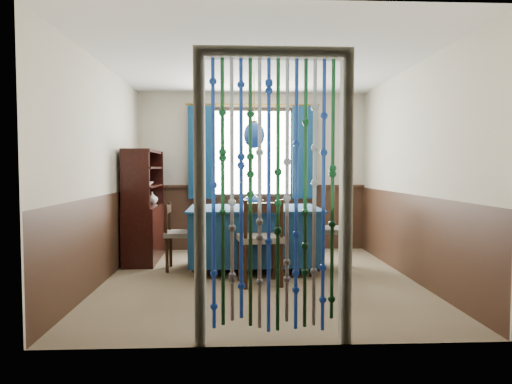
{
  "coord_description": "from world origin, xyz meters",
  "views": [
    {
      "loc": [
        -0.28,
        -5.28,
        1.31
      ],
      "look_at": [
        -0.02,
        0.42,
        1.01
      ],
      "focal_mm": 32.0,
      "sensor_mm": 36.0,
      "label": 1
    }
  ],
  "objects_px": {
    "chair_left": "(179,234)",
    "sideboard": "(144,221)",
    "chair_far": "(250,227)",
    "pendant_lamp": "(254,135)",
    "chair_near": "(261,239)",
    "dining_table": "(254,234)",
    "bowl_shelf": "(145,184)",
    "chair_right": "(334,231)",
    "vase_table": "(252,200)",
    "vase_sideboard": "(152,197)"
  },
  "relations": [
    {
      "from": "chair_left",
      "to": "sideboard",
      "type": "height_order",
      "value": "sideboard"
    },
    {
      "from": "chair_far",
      "to": "pendant_lamp",
      "type": "distance_m",
      "value": 1.5
    },
    {
      "from": "pendant_lamp",
      "to": "chair_left",
      "type": "bearing_deg",
      "value": 177.13
    },
    {
      "from": "chair_near",
      "to": "chair_left",
      "type": "distance_m",
      "value": 1.3
    },
    {
      "from": "dining_table",
      "to": "bowl_shelf",
      "type": "distance_m",
      "value": 1.68
    },
    {
      "from": "chair_right",
      "to": "sideboard",
      "type": "height_order",
      "value": "sideboard"
    },
    {
      "from": "chair_far",
      "to": "chair_left",
      "type": "relative_size",
      "value": 0.98
    },
    {
      "from": "sideboard",
      "to": "vase_table",
      "type": "distance_m",
      "value": 1.71
    },
    {
      "from": "sideboard",
      "to": "vase_sideboard",
      "type": "xyz_separation_m",
      "value": [
        0.06,
        0.34,
        0.32
      ]
    },
    {
      "from": "chair_left",
      "to": "pendant_lamp",
      "type": "xyz_separation_m",
      "value": [
        0.96,
        -0.05,
        1.27
      ]
    },
    {
      "from": "dining_table",
      "to": "chair_near",
      "type": "xyz_separation_m",
      "value": [
        0.04,
        -0.78,
        0.05
      ]
    },
    {
      "from": "chair_near",
      "to": "sideboard",
      "type": "height_order",
      "value": "sideboard"
    },
    {
      "from": "chair_far",
      "to": "chair_right",
      "type": "distance_m",
      "value": 1.32
    },
    {
      "from": "chair_far",
      "to": "pendant_lamp",
      "type": "relative_size",
      "value": 0.89
    },
    {
      "from": "dining_table",
      "to": "vase_table",
      "type": "bearing_deg",
      "value": -113.38
    },
    {
      "from": "sideboard",
      "to": "bowl_shelf",
      "type": "bearing_deg",
      "value": -73.13
    },
    {
      "from": "sideboard",
      "to": "vase_table",
      "type": "relative_size",
      "value": 7.69
    },
    {
      "from": "dining_table",
      "to": "chair_near",
      "type": "distance_m",
      "value": 0.78
    },
    {
      "from": "chair_near",
      "to": "bowl_shelf",
      "type": "xyz_separation_m",
      "value": [
        -1.52,
        1.26,
        0.58
      ]
    },
    {
      "from": "dining_table",
      "to": "pendant_lamp",
      "type": "xyz_separation_m",
      "value": [
        -0.0,
        0.0,
        1.27
      ]
    },
    {
      "from": "sideboard",
      "to": "bowl_shelf",
      "type": "height_order",
      "value": "sideboard"
    },
    {
      "from": "chair_far",
      "to": "chair_right",
      "type": "relative_size",
      "value": 0.9
    },
    {
      "from": "chair_near",
      "to": "chair_right",
      "type": "xyz_separation_m",
      "value": [
        1.0,
        0.78,
        -0.02
      ]
    },
    {
      "from": "sideboard",
      "to": "chair_left",
      "type": "bearing_deg",
      "value": -48.33
    },
    {
      "from": "bowl_shelf",
      "to": "vase_sideboard",
      "type": "relative_size",
      "value": 1.2
    },
    {
      "from": "chair_far",
      "to": "chair_right",
      "type": "xyz_separation_m",
      "value": [
        1.07,
        -0.77,
        0.05
      ]
    },
    {
      "from": "chair_right",
      "to": "chair_near",
      "type": "bearing_deg",
      "value": 136.66
    },
    {
      "from": "bowl_shelf",
      "to": "chair_far",
      "type": "bearing_deg",
      "value": 11.68
    },
    {
      "from": "dining_table",
      "to": "bowl_shelf",
      "type": "relative_size",
      "value": 7.19
    },
    {
      "from": "chair_left",
      "to": "dining_table",
      "type": "bearing_deg",
      "value": 86.86
    },
    {
      "from": "bowl_shelf",
      "to": "chair_near",
      "type": "bearing_deg",
      "value": -39.66
    },
    {
      "from": "chair_right",
      "to": "vase_table",
      "type": "bearing_deg",
      "value": 102.78
    },
    {
      "from": "chair_far",
      "to": "vase_table",
      "type": "relative_size",
      "value": 4.14
    },
    {
      "from": "bowl_shelf",
      "to": "vase_table",
      "type": "bearing_deg",
      "value": -20.84
    },
    {
      "from": "chair_left",
      "to": "bowl_shelf",
      "type": "bearing_deg",
      "value": -130.36
    },
    {
      "from": "vase_table",
      "to": "chair_near",
      "type": "bearing_deg",
      "value": -84.33
    },
    {
      "from": "chair_left",
      "to": "chair_right",
      "type": "relative_size",
      "value": 0.92
    },
    {
      "from": "vase_table",
      "to": "bowl_shelf",
      "type": "distance_m",
      "value": 1.56
    },
    {
      "from": "vase_sideboard",
      "to": "chair_far",
      "type": "bearing_deg",
      "value": -8.61
    },
    {
      "from": "chair_near",
      "to": "vase_table",
      "type": "bearing_deg",
      "value": 87.38
    },
    {
      "from": "chair_near",
      "to": "vase_sideboard",
      "type": "distance_m",
      "value": 2.37
    },
    {
      "from": "chair_near",
      "to": "vase_table",
      "type": "xyz_separation_m",
      "value": [
        -0.07,
        0.71,
        0.39
      ]
    },
    {
      "from": "pendant_lamp",
      "to": "vase_sideboard",
      "type": "relative_size",
      "value": 4.84
    },
    {
      "from": "chair_left",
      "to": "bowl_shelf",
      "type": "relative_size",
      "value": 3.69
    },
    {
      "from": "chair_left",
      "to": "vase_sideboard",
      "type": "relative_size",
      "value": 4.42
    },
    {
      "from": "chair_right",
      "to": "sideboard",
      "type": "distance_m",
      "value": 2.66
    },
    {
      "from": "dining_table",
      "to": "vase_table",
      "type": "height_order",
      "value": "vase_table"
    },
    {
      "from": "chair_near",
      "to": "pendant_lamp",
      "type": "xyz_separation_m",
      "value": [
        -0.04,
        0.78,
        1.22
      ]
    },
    {
      "from": "dining_table",
      "to": "vase_sideboard",
      "type": "bearing_deg",
      "value": 145.31
    },
    {
      "from": "vase_table",
      "to": "vase_sideboard",
      "type": "xyz_separation_m",
      "value": [
        -1.45,
        1.07,
        -0.03
      ]
    }
  ]
}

